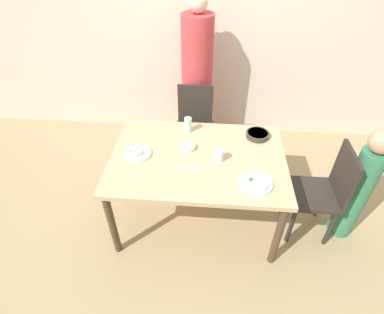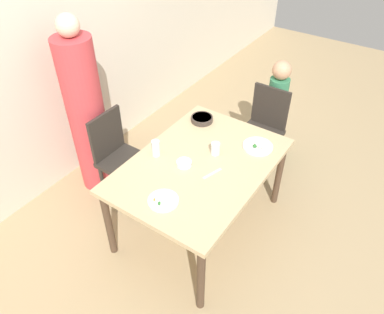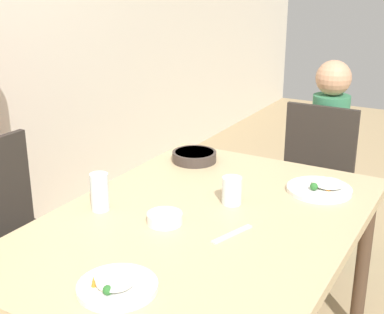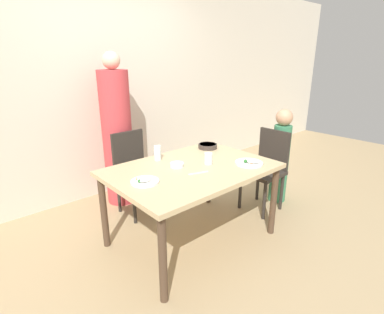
% 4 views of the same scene
% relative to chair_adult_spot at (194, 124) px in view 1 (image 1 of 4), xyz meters
% --- Properties ---
extents(ground_plane, '(10.00, 10.00, 0.00)m').
position_rel_chair_adult_spot_xyz_m(ground_plane, '(0.09, -0.84, -0.50)').
color(ground_plane, tan).
extents(wall_back, '(10.00, 0.06, 2.70)m').
position_rel_chair_adult_spot_xyz_m(wall_back, '(0.09, 0.72, 0.85)').
color(wall_back, beige).
rests_on(wall_back, ground_plane).
extents(dining_table, '(1.44, 1.01, 0.74)m').
position_rel_chair_adult_spot_xyz_m(dining_table, '(0.09, -0.84, 0.17)').
color(dining_table, tan).
rests_on(dining_table, ground_plane).
extents(chair_adult_spot, '(0.40, 0.40, 0.90)m').
position_rel_chair_adult_spot_xyz_m(chair_adult_spot, '(0.00, 0.00, 0.00)').
color(chair_adult_spot, '#2D2823').
rests_on(chair_adult_spot, ground_plane).
extents(chair_child_spot, '(0.40, 0.40, 0.90)m').
position_rel_chair_adult_spot_xyz_m(chair_child_spot, '(1.15, -0.91, 0.00)').
color(chair_child_spot, '#2D2823').
rests_on(chair_child_spot, ground_plane).
extents(person_adult, '(0.34, 0.34, 1.73)m').
position_rel_chair_adult_spot_xyz_m(person_adult, '(0.00, 0.34, 0.31)').
color(person_adult, '#C63D42').
rests_on(person_adult, ground_plane).
extents(person_child, '(0.20, 0.20, 1.12)m').
position_rel_chair_adult_spot_xyz_m(person_child, '(1.42, -0.91, 0.06)').
color(person_child, '#387F56').
rests_on(person_child, ground_plane).
extents(bowl_curry, '(0.20, 0.20, 0.05)m').
position_rel_chair_adult_spot_xyz_m(bowl_curry, '(0.60, -0.52, 0.27)').
color(bowl_curry, '#3D332D').
rests_on(bowl_curry, dining_table).
extents(plate_rice_adult, '(0.26, 0.26, 0.05)m').
position_rel_chair_adult_spot_xyz_m(plate_rice_adult, '(0.55, -1.14, 0.26)').
color(plate_rice_adult, white).
rests_on(plate_rice_adult, dining_table).
extents(plate_rice_child, '(0.22, 0.22, 0.05)m').
position_rel_chair_adult_spot_xyz_m(plate_rice_child, '(-0.41, -0.86, 0.26)').
color(plate_rice_child, white).
rests_on(plate_rice_child, dining_table).
extents(bowl_rice_small, '(0.12, 0.12, 0.04)m').
position_rel_chair_adult_spot_xyz_m(bowl_rice_small, '(-0.00, -0.75, 0.26)').
color(bowl_rice_small, white).
rests_on(bowl_rice_small, dining_table).
extents(glass_water_tall, '(0.07, 0.07, 0.11)m').
position_rel_chair_adult_spot_xyz_m(glass_water_tall, '(0.26, -0.88, 0.30)').
color(glass_water_tall, silver).
rests_on(glass_water_tall, dining_table).
extents(glass_water_short, '(0.07, 0.07, 0.14)m').
position_rel_chair_adult_spot_xyz_m(glass_water_short, '(-0.02, -0.49, 0.31)').
color(glass_water_short, silver).
rests_on(glass_water_short, dining_table).
extents(fork_steel, '(0.18, 0.07, 0.01)m').
position_rel_chair_adult_spot_xyz_m(fork_steel, '(0.04, -0.99, 0.25)').
color(fork_steel, silver).
rests_on(fork_steel, dining_table).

